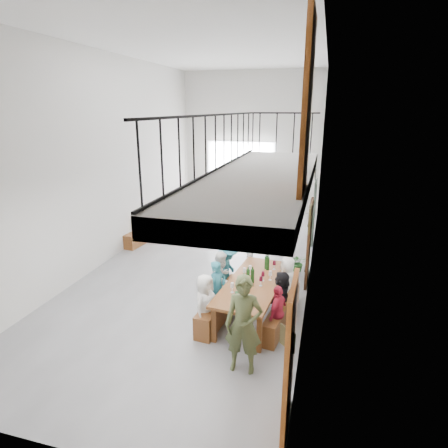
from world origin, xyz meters
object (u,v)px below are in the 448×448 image
(side_bench, at_px, (142,236))
(serving_counter, at_px, (227,200))
(bench_inner, at_px, (222,305))
(bicycle_near, at_px, (255,204))
(tasting_table, at_px, (254,286))
(host_standing, at_px, (244,325))
(oak_barrel, at_px, (192,204))

(side_bench, bearing_deg, serving_counter, 70.42)
(bench_inner, height_order, bicycle_near, bicycle_near)
(tasting_table, distance_m, host_standing, 1.62)
(host_standing, bearing_deg, bench_inner, 114.67)
(bench_inner, distance_m, side_bench, 5.08)
(bench_inner, bearing_deg, bicycle_near, 101.80)
(tasting_table, distance_m, serving_counter, 8.41)
(bench_inner, xyz_separation_m, host_standing, (0.79, -1.51, 0.59))
(host_standing, bearing_deg, tasting_table, 92.36)
(tasting_table, bearing_deg, serving_counter, 114.07)
(bench_inner, xyz_separation_m, oak_barrel, (-3.25, 7.20, 0.18))
(oak_barrel, distance_m, host_standing, 9.61)
(host_standing, height_order, bicycle_near, host_standing)
(host_standing, distance_m, bicycle_near, 9.53)
(tasting_table, bearing_deg, side_bench, 146.47)
(tasting_table, bearing_deg, host_standing, -79.18)
(bench_inner, xyz_separation_m, side_bench, (-3.61, 3.57, -0.02))
(tasting_table, height_order, bicycle_near, bicycle_near)
(side_bench, xyz_separation_m, serving_counter, (1.60, 4.50, 0.20))
(bench_inner, relative_size, serving_counter, 1.27)
(bench_inner, bearing_deg, side_bench, 141.22)
(tasting_table, relative_size, oak_barrel, 3.09)
(bicycle_near, bearing_deg, oak_barrel, 86.98)
(bench_inner, bearing_deg, oak_barrel, 120.15)
(side_bench, distance_m, bicycle_near, 5.14)
(side_bench, bearing_deg, bicycle_near, 57.07)
(tasting_table, height_order, oak_barrel, oak_barrel)
(bench_inner, height_order, host_standing, host_standing)
(tasting_table, relative_size, serving_counter, 1.59)
(oak_barrel, bearing_deg, serving_counter, 35.05)
(oak_barrel, relative_size, host_standing, 0.50)
(host_standing, bearing_deg, bicycle_near, 96.94)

